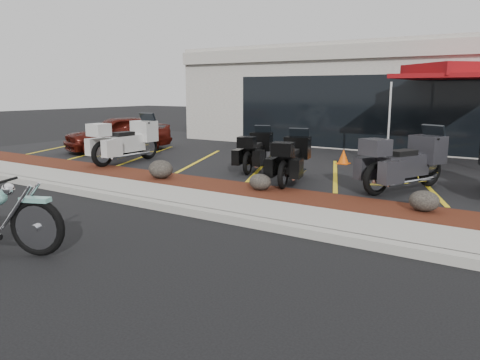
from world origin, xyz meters
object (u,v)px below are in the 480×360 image
Objects in this scene: parked_car at (118,133)px; traffic_cone at (343,157)px; popup_canopy at (457,73)px; hero_cruiser at (37,219)px; touring_white at (148,136)px.

traffic_cone is at bearing 34.65° from parked_car.
popup_canopy is (2.61, 1.76, 2.39)m from traffic_cone.
traffic_cone is at bearing 62.66° from hero_cruiser.
touring_white is 0.63× the size of popup_canopy.
parked_car is 0.93× the size of popup_canopy.
parked_car is at bearing 69.15° from touring_white.
popup_canopy is (10.35, 3.37, 1.98)m from parked_car.
traffic_cone is (5.44, 2.48, -0.51)m from touring_white.
parked_car reaches higher than traffic_cone.
touring_white reaches higher than traffic_cone.
hero_cruiser is at bearing -127.52° from popup_canopy.
hero_cruiser is 9.42m from traffic_cone.
traffic_cone is 0.11× the size of popup_canopy.
hero_cruiser is 0.78× the size of popup_canopy.
hero_cruiser is 11.87m from popup_canopy.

